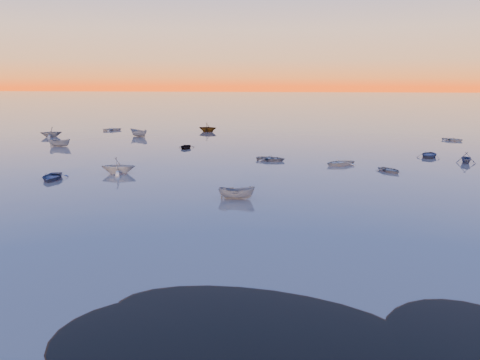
# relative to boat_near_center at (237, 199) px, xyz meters

# --- Properties ---
(ground) EXTENTS (600.00, 600.00, 0.00)m
(ground) POSITION_rel_boat_near_center_xyz_m (-2.44, 75.16, 0.00)
(ground) COLOR #70645D
(ground) RESTS_ON ground
(mud_lobes) EXTENTS (140.00, 6.00, 0.07)m
(mud_lobes) POSITION_rel_boat_near_center_xyz_m (-2.44, -25.84, 0.01)
(mud_lobes) COLOR black
(mud_lobes) RESTS_ON ground
(moored_fleet) EXTENTS (124.00, 58.00, 1.20)m
(moored_fleet) POSITION_rel_boat_near_center_xyz_m (-2.44, 28.16, 0.00)
(moored_fleet) COLOR silver
(moored_fleet) RESTS_ON ground
(boat_near_center) EXTENTS (1.60, 3.56, 1.22)m
(boat_near_center) POSITION_rel_boat_near_center_xyz_m (0.00, 0.00, 0.00)
(boat_near_center) COLOR slate
(boat_near_center) RESTS_ON ground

